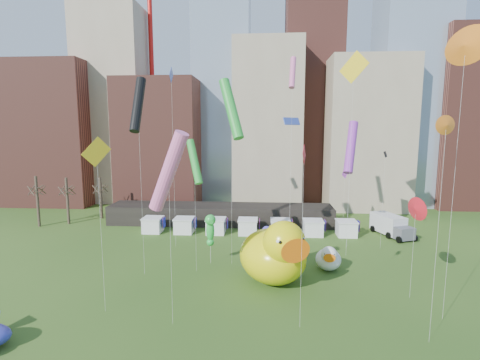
# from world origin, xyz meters

# --- Properties ---
(skyline) EXTENTS (101.00, 23.00, 68.00)m
(skyline) POSITION_xyz_m (2.25, 61.06, 21.44)
(skyline) COLOR brown
(skyline) RESTS_ON ground
(pavilion) EXTENTS (38.00, 6.00, 3.20)m
(pavilion) POSITION_xyz_m (-4.00, 42.00, 1.60)
(pavilion) COLOR black
(pavilion) RESTS_ON ground
(vendor_tents) EXTENTS (33.24, 2.80, 2.40)m
(vendor_tents) POSITION_xyz_m (1.02, 36.00, 1.11)
(vendor_tents) COLOR white
(vendor_tents) RESTS_ON ground
(bare_trees) EXTENTS (8.44, 6.44, 8.50)m
(bare_trees) POSITION_xyz_m (-30.17, 40.54, 4.01)
(bare_trees) COLOR #382B21
(bare_trees) RESTS_ON ground
(big_duck) EXTENTS (9.58, 10.40, 7.25)m
(big_duck) POSITION_xyz_m (4.66, 18.21, 3.33)
(big_duck) COLOR yellow
(big_duck) RESTS_ON ground
(small_duck) EXTENTS (3.33, 4.20, 3.10)m
(small_duck) POSITION_xyz_m (10.94, 22.22, 1.42)
(small_duck) COLOR white
(small_duck) RESTS_ON ground
(seahorse_green) EXTENTS (1.62, 1.85, 6.08)m
(seahorse_green) POSITION_xyz_m (-2.96, 23.43, 4.47)
(seahorse_green) COLOR silver
(seahorse_green) RESTS_ON ground
(seahorse_purple) EXTENTS (1.51, 1.71, 5.01)m
(seahorse_purple) POSITION_xyz_m (3.88, 22.67, 3.53)
(seahorse_purple) COLOR silver
(seahorse_purple) RESTS_ON ground
(box_truck) EXTENTS (4.92, 7.71, 3.08)m
(box_truck) POSITION_xyz_m (22.81, 36.78, 1.58)
(box_truck) COLOR silver
(box_truck) RESTS_ON ground
(kite_0) EXTENTS (0.56, 2.16, 9.88)m
(kite_0) POSITION_xyz_m (17.64, 15.82, 8.81)
(kite_0) COLOR silver
(kite_0) RESTS_ON ground
(kite_1) EXTENTS (1.04, 2.44, 24.92)m
(kite_1) POSITION_xyz_m (6.74, 26.92, 22.87)
(kite_1) COLOR silver
(kite_1) RESTS_ON ground
(kite_2) EXTENTS (1.23, 2.38, 13.25)m
(kite_2) POSITION_xyz_m (19.37, 30.47, 12.78)
(kite_2) COLOR silver
(kite_2) RESTS_ON ground
(kite_3) EXTENTS (3.54, 4.03, 22.00)m
(kite_3) POSITION_xyz_m (-0.36, 23.37, 18.44)
(kite_3) COLOR silver
(kite_3) RESTS_ON ground
(kite_4) EXTENTS (1.77, 1.90, 15.58)m
(kite_4) POSITION_xyz_m (-10.67, 11.31, 14.04)
(kite_4) COLOR silver
(kite_4) RESTS_ON ground
(kite_5) EXTENTS (0.08, 2.14, 24.23)m
(kite_5) POSITION_xyz_m (-8.77, 29.54, 22.22)
(kite_5) COLOR silver
(kite_5) RESTS_ON ground
(kite_6) EXTENTS (1.30, 0.83, 17.18)m
(kite_6) POSITION_xyz_m (16.20, 8.34, 16.39)
(kite_6) COLOR silver
(kite_6) RESTS_ON ground
(kite_7) EXTENTS (0.81, 3.52, 10.48)m
(kite_7) POSITION_xyz_m (14.94, 33.66, 9.92)
(kite_7) COLOR silver
(kite_7) RESTS_ON ground
(kite_8) EXTENTS (0.42, 1.53, 15.05)m
(kite_8) POSITION_xyz_m (6.50, 9.81, 13.61)
(kite_8) COLOR silver
(kite_8) RESTS_ON ground
(kite_9) EXTENTS (4.01, 2.60, 16.16)m
(kite_9) POSITION_xyz_m (-4.10, 9.66, 12.85)
(kite_9) COLOR silver
(kite_9) RESTS_ON ground
(kite_10) EXTENTS (1.11, 3.55, 21.74)m
(kite_10) POSITION_xyz_m (-9.91, 19.72, 18.72)
(kite_10) COLOR silver
(kite_10) RESTS_ON ground
(kite_11) EXTENTS (2.42, 2.86, 15.10)m
(kite_11) POSITION_xyz_m (-4.24, 21.01, 12.61)
(kite_11) COLOR silver
(kite_11) RESTS_ON ground
(kite_12) EXTENTS (3.00, 2.44, 25.42)m
(kite_12) POSITION_xyz_m (14.05, 27.23, 23.19)
(kite_12) COLOR silver
(kite_12) RESTS_ON ground
(kite_13) EXTENTS (2.37, 2.56, 17.62)m
(kite_13) POSITION_xyz_m (6.86, 28.52, 17.04)
(kite_13) COLOR silver
(kite_13) RESTS_ON ground
(kite_14) EXTENTS (1.32, 2.92, 24.07)m
(kite_14) POSITION_xyz_m (18.87, 11.90, 22.57)
(kite_14) COLOR silver
(kite_14) RESTS_ON ground
(kite_15) EXTENTS (2.67, 4.28, 17.30)m
(kite_15) POSITION_xyz_m (14.90, 30.66, 13.78)
(kite_15) COLOR silver
(kite_15) RESTS_ON ground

